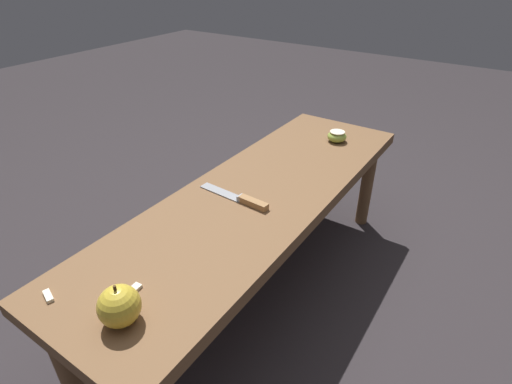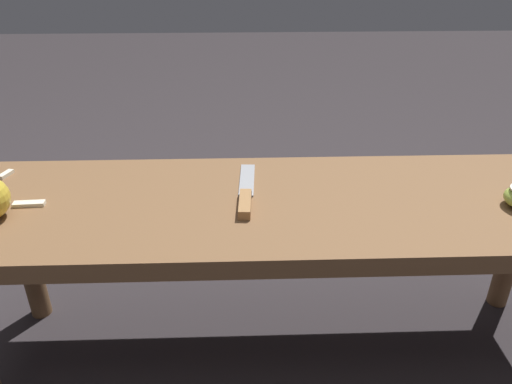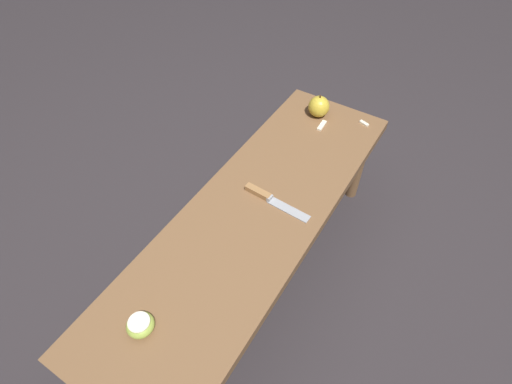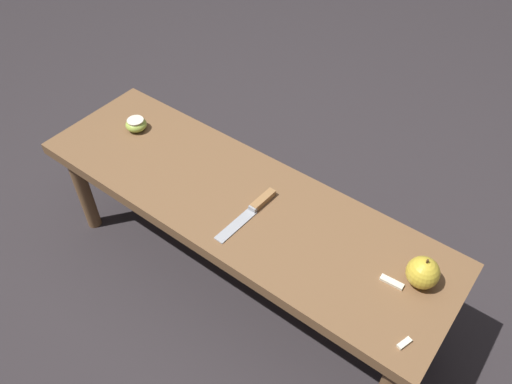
{
  "view_description": "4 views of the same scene",
  "coord_description": "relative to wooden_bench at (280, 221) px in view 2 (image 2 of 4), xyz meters",
  "views": [
    {
      "loc": [
        -0.88,
        -0.58,
        1.07
      ],
      "look_at": [
        -0.05,
        -0.03,
        0.46
      ],
      "focal_mm": 28.0,
      "sensor_mm": 36.0,
      "label": 1
    },
    {
      "loc": [
        -0.08,
        -0.9,
        0.94
      ],
      "look_at": [
        -0.05,
        -0.03,
        0.46
      ],
      "focal_mm": 35.0,
      "sensor_mm": 36.0,
      "label": 2
    },
    {
      "loc": [
        0.69,
        0.43,
        1.45
      ],
      "look_at": [
        -0.05,
        -0.03,
        0.46
      ],
      "focal_mm": 28.0,
      "sensor_mm": 36.0,
      "label": 3
    },
    {
      "loc": [
        -0.68,
        0.8,
        1.53
      ],
      "look_at": [
        -0.05,
        -0.03,
        0.46
      ],
      "focal_mm": 35.0,
      "sensor_mm": 36.0,
      "label": 4
    }
  ],
  "objects": [
    {
      "name": "knife",
      "position": [
        -0.07,
        0.0,
        0.06
      ],
      "size": [
        0.04,
        0.25,
        0.02
      ],
      "rotation": [
        0.0,
        0.0,
        1.52
      ],
      "color": "#9EA0A5",
      "rests_on": "wooden_bench"
    },
    {
      "name": "wooden_bench",
      "position": [
        0.0,
        0.0,
        0.0
      ],
      "size": [
        1.38,
        0.42,
        0.43
      ],
      "color": "brown",
      "rests_on": "ground_plane"
    },
    {
      "name": "ground_plane",
      "position": [
        0.0,
        0.0,
        -0.37
      ],
      "size": [
        8.0,
        8.0,
        0.0
      ],
      "primitive_type": "plane",
      "color": "#2D282B"
    },
    {
      "name": "apple_slice_near_knife",
      "position": [
        -0.52,
        -0.01,
        0.06
      ],
      "size": [
        0.06,
        0.02,
        0.01
      ],
      "color": "silver",
      "rests_on": "wooden_bench"
    },
    {
      "name": "apple_slice_center",
      "position": [
        -0.62,
        0.13,
        0.06
      ],
      "size": [
        0.03,
        0.04,
        0.01
      ],
      "color": "silver",
      "rests_on": "wooden_bench"
    }
  ]
}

